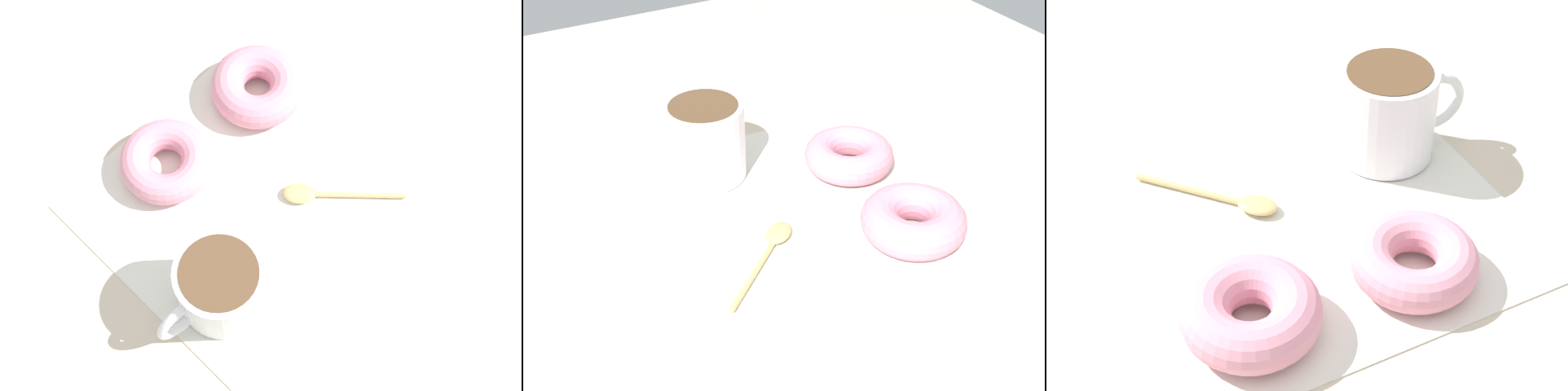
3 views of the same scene
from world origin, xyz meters
TOP-DOWN VIEW (x-y plane):
  - ground_plane at (0.00, 0.00)cm, footprint 120.00×120.00cm
  - napkin at (-0.55, -1.18)cm, footprint 34.00×34.00cm
  - coffee_cup at (10.09, 2.82)cm, footprint 12.07×8.74cm
  - donut_near_cup at (-10.37, -10.34)cm, footprint 10.52×10.52cm
  - donut_far at (3.11, -11.61)cm, footprint 10.06×10.06cm
  - spoon at (-5.19, 2.80)cm, footprint 9.73×11.14cm

SIDE VIEW (x-z plane):
  - ground_plane at x=0.00cm, z-range -2.00..0.00cm
  - napkin at x=-0.55cm, z-range 0.00..0.30cm
  - spoon at x=-5.19cm, z-range 0.25..1.15cm
  - donut_far at x=3.11cm, z-range 0.30..3.68cm
  - donut_near_cup at x=-10.37cm, z-range 0.30..4.11cm
  - coffee_cup at x=10.09cm, z-range 0.44..9.13cm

